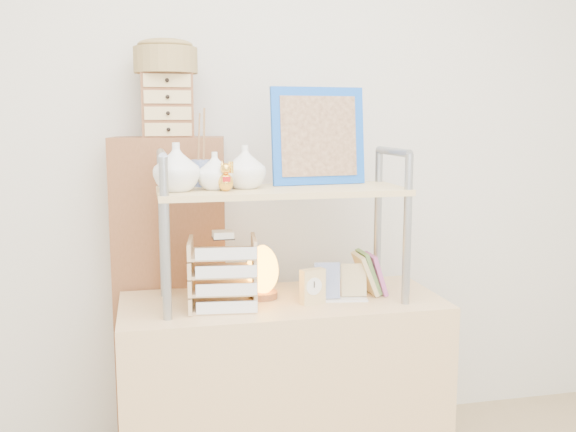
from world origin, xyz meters
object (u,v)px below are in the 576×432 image
at_px(salt_lamp, 262,271).
at_px(letter_tray, 223,277).
at_px(desk, 283,394).
at_px(cabinet, 172,299).

bearing_deg(salt_lamp, letter_tray, -149.84).
distance_m(desk, salt_lamp, 0.49).
bearing_deg(cabinet, letter_tray, -61.04).
xyz_separation_m(letter_tray, salt_lamp, (0.16, 0.09, -0.01)).
height_order(cabinet, salt_lamp, cabinet).
relative_size(letter_tray, salt_lamp, 1.38).
bearing_deg(letter_tray, cabinet, 111.55).
bearing_deg(salt_lamp, desk, -29.80).
relative_size(cabinet, salt_lamp, 6.64).
height_order(desk, cabinet, cabinet).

